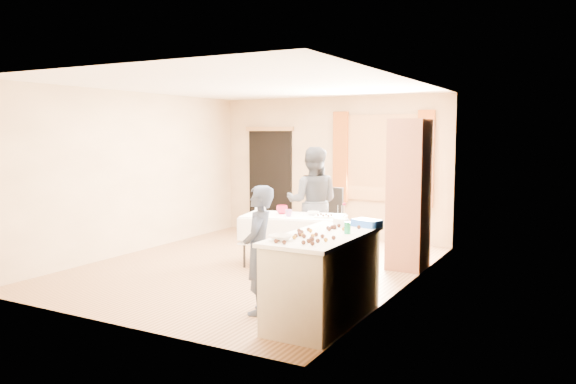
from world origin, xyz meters
The scene contains 29 objects.
floor centered at (0.00, 0.00, -0.01)m, with size 4.50×5.50×0.02m, color #9E7047.
ceiling centered at (0.00, 0.00, 2.61)m, with size 4.50×5.50×0.02m, color white.
wall_back centered at (0.00, 2.76, 1.30)m, with size 4.50×0.02×2.60m, color tan.
wall_front centered at (0.00, -2.76, 1.30)m, with size 4.50×0.02×2.60m, color tan.
wall_left centered at (-2.26, 0.00, 1.30)m, with size 0.02×5.50×2.60m, color tan.
wall_right centered at (2.26, 0.00, 1.30)m, with size 0.02×5.50×2.60m, color tan.
window_frame centered at (1.00, 2.72, 1.50)m, with size 1.32×0.06×1.52m, color olive.
window_pane centered at (1.00, 2.71, 1.50)m, with size 1.20×0.02×1.40m, color white.
curtain_left centered at (0.22, 2.67, 1.50)m, with size 0.28×0.06×1.65m, color brown.
curtain_right centered at (1.78, 2.67, 1.50)m, with size 0.28×0.06×1.65m, color brown.
doorway centered at (-1.30, 2.73, 1.00)m, with size 0.95×0.04×2.00m, color black.
door_lintel centered at (-1.30, 2.70, 2.02)m, with size 1.05×0.06×0.08m, color olive.
cabinet centered at (1.99, 1.04, 1.07)m, with size 0.50×0.60×2.14m, color brown.
counter centered at (1.89, -1.62, 0.45)m, with size 0.74×1.56×0.91m.
party_table centered at (0.48, 0.36, 0.45)m, with size 1.60×1.07×0.75m.
chair centered at (0.49, 1.47, 0.31)m, with size 0.51×0.51×1.05m.
girl centered at (1.17, -1.72, 0.69)m, with size 0.46×0.58×1.38m, color #252E46.
woman centered at (0.45, 1.05, 0.86)m, with size 1.01×0.89×1.73m, color black.
soda_can centered at (2.10, -1.49, 0.97)m, with size 0.07×0.07×0.12m, color #17814C.
mixing_bowl centered at (1.68, -2.13, 0.94)m, with size 0.24×0.24×0.05m, color white.
foam_block centered at (1.85, -1.07, 0.95)m, with size 0.15×0.10×0.08m, color white.
blue_basket centered at (2.12, -0.98, 0.95)m, with size 0.30×0.20×0.08m, color blue.
pitcher centered at (0.07, 0.16, 0.86)m, with size 0.11×0.11×0.22m, color silver.
cup_red centered at (0.28, 0.39, 0.81)m, with size 0.21×0.21×0.13m, color #B51836.
cup_rainbow centered at (0.48, 0.22, 0.80)m, with size 0.14×0.14×0.10m, color red.
small_bowl centered at (0.73, 0.51, 0.78)m, with size 0.19×0.19×0.05m, color white.
pastry_tray centered at (0.97, 0.38, 0.76)m, with size 0.28×0.20×0.02m, color white.
bottle centered at (-0.14, 0.38, 0.84)m, with size 0.11×0.11×0.18m, color white.
cake_balls centered at (1.87, -1.78, 0.93)m, with size 0.52×1.16×0.04m.
Camera 1 is at (4.28, -6.76, 1.94)m, focal length 35.00 mm.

